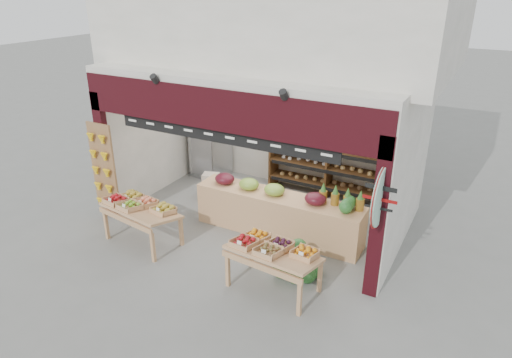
% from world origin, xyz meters
% --- Properties ---
extents(ground, '(60.00, 60.00, 0.00)m').
position_xyz_m(ground, '(0.00, 0.00, 0.00)').
color(ground, slate).
rests_on(ground, ground).
extents(shop_structure, '(6.36, 5.12, 5.40)m').
position_xyz_m(shop_structure, '(0.00, 1.61, 3.92)').
color(shop_structure, white).
rests_on(shop_structure, ground).
extents(banana_board, '(0.60, 0.15, 1.80)m').
position_xyz_m(banana_board, '(-2.73, -1.17, 1.12)').
color(banana_board, '#956443').
rests_on(banana_board, ground).
extents(gift_sign, '(0.04, 0.93, 0.92)m').
position_xyz_m(gift_sign, '(2.75, -1.15, 1.75)').
color(gift_sign, silver).
rests_on(gift_sign, ground).
extents(back_shelving, '(2.81, 0.46, 1.75)m').
position_xyz_m(back_shelving, '(0.92, 1.95, 1.13)').
color(back_shelving, brown).
rests_on(back_shelving, ground).
extents(refrigerator, '(0.86, 0.86, 1.99)m').
position_xyz_m(refrigerator, '(-2.13, 1.77, 1.00)').
color(refrigerator, '#ABADB2').
rests_on(refrigerator, ground).
extents(cardboard_stack, '(1.00, 0.82, 0.61)m').
position_xyz_m(cardboard_stack, '(-1.19, 0.72, 0.22)').
color(cardboard_stack, beige).
rests_on(cardboard_stack, ground).
extents(mid_counter, '(3.32, 0.66, 1.05)m').
position_xyz_m(mid_counter, '(0.64, -0.07, 0.45)').
color(mid_counter, tan).
rests_on(mid_counter, ground).
extents(display_table_left, '(1.53, 1.00, 0.93)m').
position_xyz_m(display_table_left, '(-1.55, -1.51, 0.71)').
color(display_table_left, tan).
rests_on(display_table_left, ground).
extents(display_table_right, '(1.49, 0.91, 0.93)m').
position_xyz_m(display_table_right, '(1.28, -1.64, 0.71)').
color(display_table_right, tan).
rests_on(display_table_right, ground).
extents(watermelon_pile, '(0.77, 0.72, 0.55)m').
position_xyz_m(watermelon_pile, '(1.55, -1.13, 0.20)').
color(watermelon_pile, '#184A1E').
rests_on(watermelon_pile, ground).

